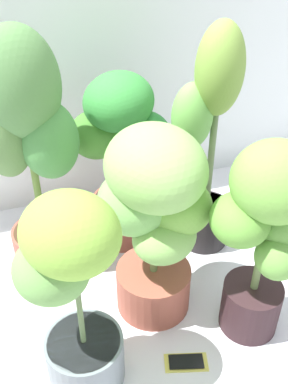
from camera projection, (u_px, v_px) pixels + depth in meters
name	position (u px, v px, depth m)	size (l,w,h in m)	color
ground_plane	(165.00, 317.00, 1.66)	(8.00, 8.00, 0.00)	silver
potted_plant_back_center	(122.00, 151.00, 1.79)	(0.45, 0.38, 0.75)	#954E3F
potted_plant_center	(155.00, 212.00, 1.45)	(0.45, 0.40, 0.74)	#9B4D3C
potted_plant_front_right	(267.00, 229.00, 1.37)	(0.36, 0.35, 0.74)	#321E22
potted_plant_front_left	(72.00, 288.00, 1.24)	(0.38, 0.36, 0.71)	slate
potted_plant_back_right	(208.00, 138.00, 1.71)	(0.29, 0.25, 0.95)	#262324
potted_plant_back_left	(30.00, 147.00, 1.55)	(0.40, 0.30, 0.98)	#994D3E
cell_phone	(185.00, 362.00, 1.50)	(0.16, 0.11, 0.01)	#D0C751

